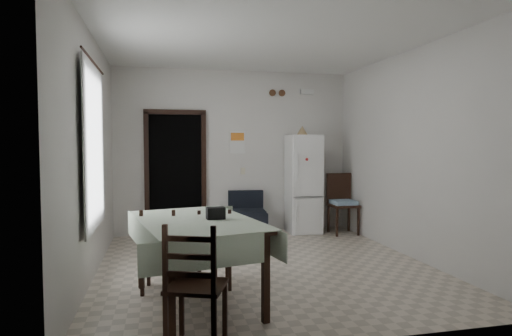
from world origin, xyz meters
The scene contains 25 objects.
ground centered at (0.00, 0.00, 0.00)m, with size 4.50×4.50×0.00m, color #C1B29E.
ceiling centered at (0.00, 0.00, 2.90)m, with size 4.20×4.50×0.02m, color white, non-canonical shape.
wall_back centered at (0.00, 2.25, 1.45)m, with size 4.20×0.02×2.90m, color silver, non-canonical shape.
wall_front centered at (0.00, -2.25, 1.45)m, with size 4.20×0.02×2.90m, color silver, non-canonical shape.
wall_left centered at (-2.10, 0.00, 1.45)m, with size 0.02×4.50×2.90m, color silver, non-canonical shape.
wall_right centered at (2.10, 0.00, 1.45)m, with size 0.02×4.50×2.90m, color silver, non-canonical shape.
doorway centered at (-1.05, 2.45, 1.06)m, with size 1.06×0.52×2.22m.
window_recess centered at (-2.15, -0.20, 1.55)m, with size 0.10×1.20×1.60m, color silver.
curtain centered at (-2.04, -0.20, 1.55)m, with size 0.02×1.45×1.85m, color silver.
curtain_rod centered at (-2.03, -0.20, 2.50)m, with size 0.02×0.02×1.60m, color black.
calendar centered at (0.05, 2.24, 1.62)m, with size 0.28×0.02×0.40m, color white.
calendar_image centered at (0.05, 2.23, 1.72)m, with size 0.24×0.01×0.14m, color orange.
light_switch centered at (0.15, 2.24, 1.10)m, with size 0.08×0.02×0.12m, color beige.
vent_left centered at (0.70, 2.23, 2.52)m, with size 0.12×0.12×0.03m, color brown.
vent_right centered at (0.88, 2.23, 2.52)m, with size 0.12×0.12×0.03m, color brown.
emergency_light centered at (1.35, 2.21, 2.55)m, with size 0.25×0.07×0.09m, color white.
fridge centered at (1.20, 1.93, 0.87)m, with size 0.57×0.57×1.75m, color white, non-canonical shape.
tan_cone centered at (1.19, 1.98, 1.83)m, with size 0.20×0.20×0.16m, color tan.
navy_seat centered at (0.18, 1.93, 0.38)m, with size 0.62×0.60×0.75m, color black, non-canonical shape.
corner_chair centered at (1.84, 1.63, 0.53)m, with size 0.46×0.46×1.06m, color black, non-canonical shape.
dining_table centered at (-0.98, -1.14, 0.42)m, with size 1.06×1.61×0.84m, color #ADBDA2, non-canonical shape.
black_bag centered at (-0.78, -1.15, 0.90)m, with size 0.18×0.11×0.12m, color black.
dining_chair_far_left centered at (-1.32, -0.67, 0.45)m, with size 0.39×0.39×0.90m, color black, non-canonical shape.
dining_chair_far_right centered at (-0.75, -0.68, 0.44)m, with size 0.38×0.38×0.88m, color black, non-canonical shape.
dining_chair_near_head centered at (-1.05, -2.06, 0.50)m, with size 0.43×0.43×1.00m, color black, non-canonical shape.
Camera 1 is at (-1.32, -5.34, 1.58)m, focal length 30.00 mm.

